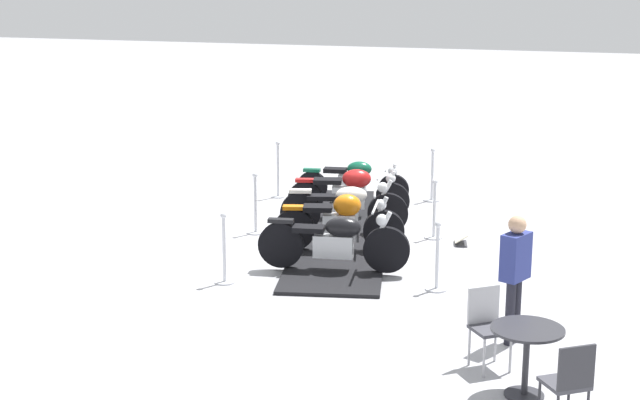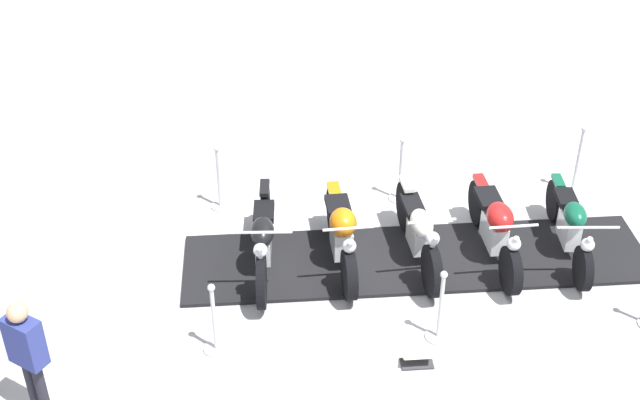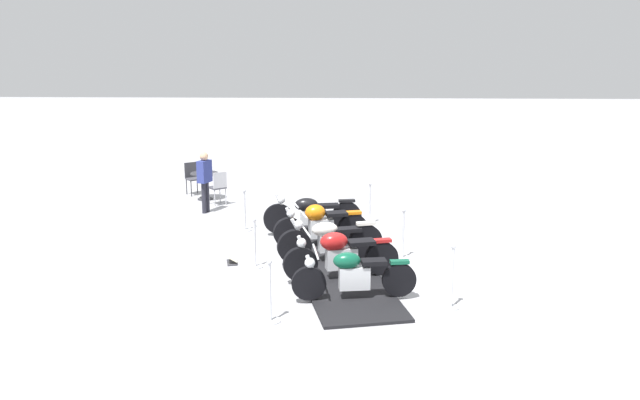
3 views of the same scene
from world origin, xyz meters
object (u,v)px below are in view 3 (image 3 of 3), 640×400
(motorcycle_copper, at_px, (320,224))
(info_placard, at_px, (232,260))
(cafe_chair_across_table, at_px, (193,176))
(bystander_person, at_px, (205,177))
(motorcycle_black, at_px, (311,213))
(motorcycle_forest, at_px, (352,274))
(cafe_chair_near_table, at_px, (218,186))
(motorcycle_cream, at_px, (329,239))
(stanchion_right_rear, at_px, (270,302))
(cafe_table, at_px, (205,179))
(stanchion_left_mid, at_px, (403,242))
(stanchion_left_front, at_px, (370,209))
(stanchion_right_front, at_px, (245,217))
(motorcycle_maroon, at_px, (340,254))
(stanchion_right_mid, at_px, (255,251))
(stanchion_left_rear, at_px, (452,285))

(motorcycle_copper, relative_size, info_placard, 4.88)
(cafe_chair_across_table, distance_m, bystander_person, 2.33)
(info_placard, bearing_deg, motorcycle_black, -47.91)
(motorcycle_forest, relative_size, cafe_chair_near_table, 2.32)
(motorcycle_cream, bearing_deg, bystander_person, -66.36)
(motorcycle_black, bearing_deg, motorcycle_cream, 93.79)
(stanchion_right_rear, bearing_deg, cafe_table, 18.34)
(cafe_chair_near_table, height_order, cafe_chair_across_table, cafe_chair_near_table)
(stanchion_left_mid, bearing_deg, cafe_chair_near_table, 46.39)
(motorcycle_copper, xyz_separation_m, info_placard, (-1.12, 1.75, -0.47))
(stanchion_left_front, xyz_separation_m, cafe_table, (2.46, 4.60, 0.21))
(stanchion_right_front, relative_size, cafe_table, 1.29)
(bystander_person, bearing_deg, motorcycle_copper, -20.97)
(stanchion_right_rear, bearing_deg, cafe_chair_near_table, 16.34)
(stanchion_right_rear, xyz_separation_m, cafe_table, (8.43, 2.79, 0.25))
(motorcycle_black, distance_m, cafe_chair_across_table, 5.50)
(stanchion_left_mid, bearing_deg, motorcycle_maroon, 136.32)
(cafe_chair_near_table, bearing_deg, info_placard, 155.12)
(stanchion_right_front, distance_m, stanchion_left_front, 3.07)
(motorcycle_black, relative_size, motorcycle_forest, 1.05)
(motorcycle_black, distance_m, stanchion_left_mid, 2.63)
(stanchion_right_front, bearing_deg, motorcycle_cream, -138.21)
(stanchion_right_front, distance_m, stanchion_right_rear, 5.43)
(stanchion_left_mid, bearing_deg, stanchion_left_front, 12.66)
(motorcycle_forest, distance_m, bystander_person, 7.13)
(motorcycle_black, height_order, stanchion_right_rear, motorcycle_black)
(motorcycle_forest, bearing_deg, bystander_person, -66.10)
(stanchion_right_front, bearing_deg, bystander_person, 37.63)
(stanchion_right_rear, height_order, cafe_table, stanchion_right_rear)
(motorcycle_copper, xyz_separation_m, cafe_table, (4.43, 3.44, 0.06))
(stanchion_right_mid, height_order, cafe_table, stanchion_right_mid)
(stanchion_right_mid, xyz_separation_m, bystander_person, (4.31, 1.87, 0.63))
(motorcycle_forest, bearing_deg, stanchion_right_mid, -50.05)
(stanchion_left_front, distance_m, info_placard, 4.26)
(motorcycle_maroon, bearing_deg, motorcycle_forest, 87.91)
(cafe_table, xyz_separation_m, bystander_person, (-1.47, -0.32, 0.38))
(stanchion_right_mid, bearing_deg, stanchion_right_rear, -167.34)
(stanchion_right_rear, bearing_deg, stanchion_left_front, -16.86)
(motorcycle_maroon, xyz_separation_m, stanchion_left_rear, (-1.28, -1.90, -0.12))
(stanchion_left_front, distance_m, bystander_person, 4.43)
(motorcycle_maroon, xyz_separation_m, stanchion_right_rear, (-1.95, 1.10, -0.20))
(cafe_chair_near_table, height_order, bystander_person, bystander_person)
(stanchion_left_rear, xyz_separation_m, cafe_table, (7.76, 5.79, 0.17))
(motorcycle_forest, xyz_separation_m, stanchion_right_mid, (1.71, 1.92, -0.16))
(motorcycle_cream, bearing_deg, info_placard, -13.64)
(stanchion_left_mid, bearing_deg, bystander_person, 53.28)
(stanchion_right_front, height_order, stanchion_left_rear, stanchion_left_rear)
(cafe_chair_across_table, bearing_deg, cafe_chair_near_table, 1.10)
(cafe_table, bearing_deg, cafe_chair_near_table, -141.61)
(motorcycle_cream, relative_size, stanchion_left_rear, 1.87)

